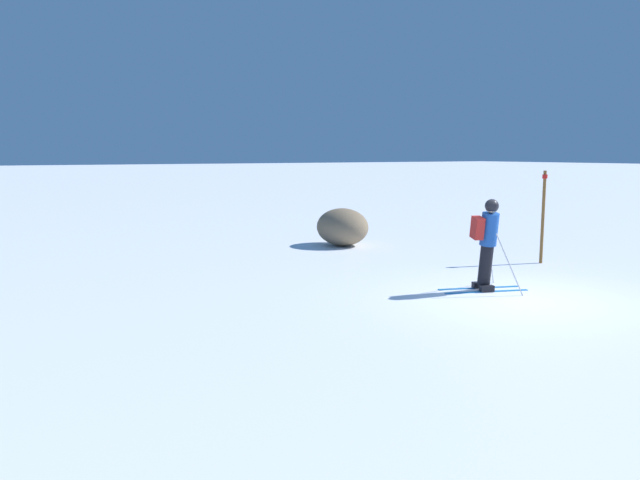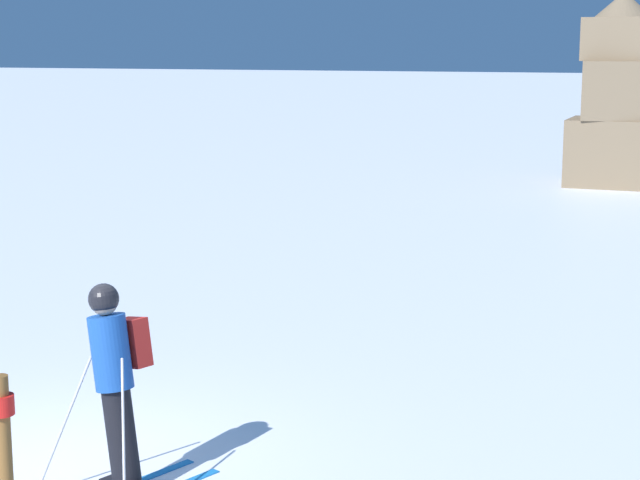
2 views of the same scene
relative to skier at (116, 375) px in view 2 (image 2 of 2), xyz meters
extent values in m
cylinder|color=black|center=(0.07, -0.05, -0.53)|extent=(0.45, 0.37, 0.87)
cylinder|color=#194799|center=(-0.04, -0.01, 0.21)|extent=(0.52, 0.47, 0.70)
sphere|color=tan|center=(-0.10, 0.01, 0.66)|extent=(0.34, 0.32, 0.27)
sphere|color=black|center=(-0.11, 0.01, 0.69)|extent=(0.39, 0.36, 0.31)
cube|color=#AD231E|center=(0.04, 0.23, 0.24)|extent=(0.38, 0.29, 0.48)
cylinder|color=#B7B7BC|center=(-0.45, -0.19, -0.47)|extent=(0.41, 0.43, 1.24)
cylinder|color=#B7B7BC|center=(0.35, -0.47, -0.43)|extent=(0.43, 0.70, 1.30)
cube|color=#7A664C|center=(1.84, 23.56, -0.13)|extent=(2.69, 2.29, 1.90)
cube|color=#7A664C|center=(1.95, 23.48, 1.63)|extent=(2.49, 2.29, 1.63)
cube|color=#7A664C|center=(1.76, 23.62, 3.04)|extent=(1.96, 1.88, 1.19)
cone|color=#7A664C|center=(1.84, 23.56, 3.99)|extent=(1.61, 1.61, 0.70)
cylinder|color=red|center=(1.70, -3.70, 1.14)|extent=(0.13, 0.13, 0.10)
camera|label=1|loc=(-8.96, 9.26, 1.73)|focal=35.00mm
camera|label=2|loc=(4.99, -7.82, 2.88)|focal=60.00mm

